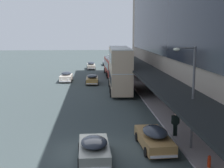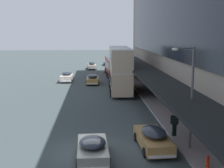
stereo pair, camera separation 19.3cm
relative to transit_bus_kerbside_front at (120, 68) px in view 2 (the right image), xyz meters
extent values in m
plane|color=#353F40|center=(-3.82, -20.64, -3.14)|extent=(240.00, 240.00, 0.00)
cube|color=black|center=(2.58, -20.64, 0.21)|extent=(3.20, 72.00, 0.24)
cube|color=tan|center=(0.00, 0.00, -1.48)|extent=(2.82, 10.65, 2.63)
cube|color=black|center=(0.00, 0.00, -1.16)|extent=(2.84, 9.80, 1.16)
cube|color=silver|center=(0.00, 0.00, -0.11)|extent=(2.72, 10.64, 0.12)
cube|color=tan|center=(0.00, 0.00, 1.25)|extent=(2.82, 10.65, 2.63)
cube|color=black|center=(0.00, 0.00, 1.57)|extent=(2.84, 9.80, 1.16)
cube|color=silver|center=(0.00, 0.00, 2.62)|extent=(2.72, 10.64, 0.12)
cube|color=black|center=(0.15, 5.33, 2.32)|extent=(1.26, 0.10, 0.36)
cylinder|color=black|center=(-1.16, 3.63, -2.64)|extent=(0.28, 1.01, 1.00)
cylinder|color=black|center=(1.36, 3.56, -2.64)|extent=(0.28, 1.01, 1.00)
cylinder|color=black|center=(-1.35, -3.24, -2.64)|extent=(0.28, 1.01, 1.00)
cylinder|color=black|center=(1.17, -3.31, -2.64)|extent=(0.28, 1.01, 1.00)
cylinder|color=black|center=(-1.28, -0.76, -2.64)|extent=(0.28, 1.01, 1.00)
cylinder|color=black|center=(1.24, -0.83, -2.64)|extent=(0.28, 1.01, 1.00)
cube|color=red|center=(0.20, 15.56, -1.41)|extent=(2.78, 11.16, 2.76)
cube|color=black|center=(0.20, 15.56, -1.08)|extent=(2.80, 10.28, 1.21)
cube|color=silver|center=(0.20, 15.56, 0.01)|extent=(2.68, 11.16, 0.12)
cube|color=black|center=(0.06, 21.15, -0.29)|extent=(1.25, 0.09, 0.36)
cylinder|color=black|center=(-1.15, 19.31, -2.64)|extent=(0.28, 1.01, 1.00)
cylinder|color=black|center=(1.35, 19.37, -2.64)|extent=(0.28, 1.01, 1.00)
cylinder|color=black|center=(-0.96, 12.09, -2.64)|extent=(0.28, 1.01, 1.00)
cylinder|color=black|center=(1.54, 12.16, -2.64)|extent=(0.28, 1.01, 1.00)
cylinder|color=black|center=(-1.03, 14.70, -2.64)|extent=(0.28, 1.01, 1.00)
cylinder|color=black|center=(1.47, 14.76, -2.64)|extent=(0.28, 1.01, 1.00)
cube|color=gray|center=(-3.57, -22.02, -2.55)|extent=(1.92, 4.23, 0.75)
ellipsoid|color=#1E232D|center=(-3.57, -22.23, -1.94)|extent=(1.66, 2.34, 0.50)
cube|color=silver|center=(-3.62, -19.88, -2.77)|extent=(1.73, 0.16, 0.14)
sphere|color=silver|center=(-4.12, -19.92, -2.50)|extent=(0.18, 0.18, 0.18)
sphere|color=silver|center=(-3.12, -19.90, -2.50)|extent=(0.18, 0.18, 0.18)
cylinder|color=black|center=(-4.51, -20.75, -2.82)|extent=(0.16, 0.64, 0.64)
cylinder|color=black|center=(-2.69, -20.70, -2.82)|extent=(0.16, 0.64, 0.64)
cylinder|color=black|center=(-4.45, -23.34, -2.82)|extent=(0.16, 0.64, 0.64)
cylinder|color=black|center=(-2.63, -23.30, -2.82)|extent=(0.16, 0.64, 0.64)
cube|color=#9F7541|center=(0.48, -20.33, -2.56)|extent=(2.04, 4.81, 0.73)
ellipsoid|color=#1E232D|center=(0.49, -20.56, -1.91)|extent=(1.71, 2.68, 0.63)
cube|color=silver|center=(0.35, -17.92, -2.77)|extent=(1.70, 0.21, 0.14)
cube|color=silver|center=(0.61, -22.74, -2.77)|extent=(1.70, 0.21, 0.14)
sphere|color=silver|center=(-0.14, -17.98, -2.51)|extent=(0.18, 0.18, 0.18)
sphere|color=silver|center=(0.84, -17.92, -2.51)|extent=(0.18, 0.18, 0.18)
cylinder|color=black|center=(-0.49, -18.91, -2.82)|extent=(0.17, 0.65, 0.64)
cylinder|color=black|center=(1.29, -18.82, -2.82)|extent=(0.17, 0.65, 0.64)
cylinder|color=black|center=(-0.33, -21.84, -2.82)|extent=(0.17, 0.65, 0.64)
cylinder|color=black|center=(1.45, -21.74, -2.82)|extent=(0.17, 0.65, 0.64)
cube|color=#9F773C|center=(-3.60, 6.68, -2.55)|extent=(1.83, 4.25, 0.75)
ellipsoid|color=#1E232D|center=(-3.60, 6.47, -1.93)|extent=(1.58, 2.35, 0.53)
cube|color=silver|center=(-3.55, 8.84, -2.77)|extent=(1.66, 0.15, 0.14)
cube|color=silver|center=(-3.64, 4.52, -2.77)|extent=(1.66, 0.15, 0.14)
sphere|color=silver|center=(-4.03, 8.82, -2.50)|extent=(0.18, 0.18, 0.18)
sphere|color=silver|center=(-3.07, 8.80, -2.50)|extent=(0.18, 0.18, 0.18)
cylinder|color=black|center=(-4.44, 8.00, -2.82)|extent=(0.15, 0.64, 0.64)
cylinder|color=black|center=(-2.70, 7.97, -2.82)|extent=(0.15, 0.64, 0.64)
cylinder|color=black|center=(-4.49, 5.39, -2.82)|extent=(0.15, 0.64, 0.64)
cylinder|color=black|center=(-2.75, 5.35, -2.82)|extent=(0.15, 0.64, 0.64)
cube|color=gray|center=(0.03, 33.67, -2.57)|extent=(1.92, 4.40, 0.71)
ellipsoid|color=#1E232D|center=(0.03, 33.45, -1.94)|extent=(1.64, 2.44, 0.61)
cube|color=silver|center=(-0.04, 35.89, -2.77)|extent=(1.69, 0.17, 0.14)
cube|color=silver|center=(0.10, 31.45, -2.77)|extent=(1.69, 0.17, 0.14)
sphere|color=silver|center=(-0.53, 35.84, -2.52)|extent=(0.18, 0.18, 0.18)
sphere|color=silver|center=(0.45, 35.87, -2.52)|extent=(0.18, 0.18, 0.18)
cylinder|color=black|center=(-0.91, 34.99, -2.82)|extent=(0.16, 0.64, 0.64)
cylinder|color=black|center=(0.87, 35.04, -2.82)|extent=(0.16, 0.64, 0.64)
cylinder|color=black|center=(-0.82, 32.29, -2.82)|extent=(0.16, 0.64, 0.64)
cylinder|color=black|center=(0.96, 32.35, -2.82)|extent=(0.16, 0.64, 0.64)
cube|color=beige|center=(-7.71, 9.08, -2.50)|extent=(1.86, 4.07, 0.84)
ellipsoid|color=#1E232D|center=(-7.70, 9.28, -1.83)|extent=(1.60, 2.26, 0.55)
cube|color=silver|center=(-7.77, 7.02, -2.77)|extent=(1.67, 0.16, 0.14)
cube|color=silver|center=(-7.65, 11.15, -2.77)|extent=(1.67, 0.16, 0.14)
sphere|color=silver|center=(-7.28, 7.04, -2.45)|extent=(0.18, 0.18, 0.18)
sphere|color=silver|center=(-8.25, 7.06, -2.45)|extent=(0.18, 0.18, 0.18)
cylinder|color=black|center=(-6.87, 7.81, -2.82)|extent=(0.16, 0.64, 0.64)
cylinder|color=black|center=(-8.62, 7.86, -2.82)|extent=(0.16, 0.64, 0.64)
cylinder|color=black|center=(-6.80, 10.31, -2.82)|extent=(0.16, 0.64, 0.64)
cylinder|color=black|center=(-8.55, 10.35, -2.82)|extent=(0.16, 0.64, 0.64)
cube|color=beige|center=(-3.78, 26.05, -2.52)|extent=(1.82, 4.59, 0.81)
ellipsoid|color=#1E232D|center=(-3.77, 25.82, -1.83)|extent=(1.55, 2.54, 0.62)
cube|color=silver|center=(-3.85, 28.37, -2.77)|extent=(1.59, 0.17, 0.14)
cube|color=silver|center=(-3.70, 23.74, -2.77)|extent=(1.59, 0.17, 0.14)
sphere|color=silver|center=(-4.31, 28.32, -2.47)|extent=(0.18, 0.18, 0.18)
sphere|color=silver|center=(-3.39, 28.35, -2.47)|extent=(0.18, 0.18, 0.18)
cylinder|color=black|center=(-4.66, 27.43, -2.82)|extent=(0.16, 0.64, 0.64)
cylinder|color=black|center=(-2.99, 27.48, -2.82)|extent=(0.16, 0.64, 0.64)
cylinder|color=black|center=(-4.56, 24.62, -2.82)|extent=(0.16, 0.64, 0.64)
cylinder|color=black|center=(-2.90, 24.67, -2.82)|extent=(0.16, 0.64, 0.64)
cube|color=#234121|center=(0.58, 27.75, -2.50)|extent=(1.67, 4.51, 0.84)
ellipsoid|color=#1E232D|center=(0.58, 27.52, -1.84)|extent=(1.45, 2.49, 0.53)
cube|color=silver|center=(0.55, 30.04, -2.77)|extent=(1.54, 0.14, 0.14)
cube|color=silver|center=(0.61, 25.45, -2.77)|extent=(1.54, 0.14, 0.14)
sphere|color=silver|center=(0.11, 30.00, -2.45)|extent=(0.18, 0.18, 0.18)
sphere|color=silver|center=(0.99, 30.01, -2.45)|extent=(0.18, 0.18, 0.18)
cylinder|color=black|center=(-0.25, 29.13, -2.82)|extent=(0.15, 0.64, 0.64)
cylinder|color=black|center=(1.37, 29.15, -2.82)|extent=(0.15, 0.64, 0.64)
cylinder|color=black|center=(-0.21, 26.35, -2.82)|extent=(0.15, 0.64, 0.64)
cylinder|color=black|center=(1.40, 26.37, -2.82)|extent=(0.15, 0.64, 0.64)
cylinder|color=black|center=(2.56, -18.32, -2.57)|extent=(0.16, 0.16, 0.85)
cylinder|color=black|center=(2.40, -18.32, -2.57)|extent=(0.16, 0.16, 0.85)
cube|color=black|center=(2.48, -18.32, -1.79)|extent=(0.41, 0.25, 0.70)
cylinder|color=black|center=(2.74, -18.33, -1.76)|extent=(0.10, 0.10, 0.63)
cylinder|color=black|center=(2.22, -18.31, -1.76)|extent=(0.10, 0.10, 0.63)
sphere|color=tan|center=(2.48, -18.32, -1.33)|extent=(0.22, 0.22, 0.22)
cylinder|color=black|center=(2.48, -18.32, -1.26)|extent=(0.33, 0.33, 0.02)
cylinder|color=black|center=(2.48, -18.32, -1.20)|extent=(0.21, 0.21, 0.12)
cylinder|color=#4C4C51|center=(2.89, -20.81, 0.37)|extent=(0.16, 0.16, 6.72)
cylinder|color=#4C4C51|center=(2.29, -20.81, 3.62)|extent=(1.20, 0.10, 0.10)
ellipsoid|color=silver|center=(1.69, -20.81, 3.54)|extent=(0.44, 0.28, 0.20)
cylinder|color=red|center=(2.97, -23.85, -2.72)|extent=(0.20, 0.20, 0.55)
sphere|color=red|center=(2.97, -23.85, -2.38)|extent=(0.18, 0.18, 0.18)
cylinder|color=red|center=(2.97, -23.70, -2.69)|extent=(0.08, 0.10, 0.08)
cylinder|color=red|center=(2.97, -24.00, -2.69)|extent=(0.08, 0.10, 0.08)
camera|label=1|loc=(-3.67, -40.24, 4.60)|focal=50.00mm
camera|label=2|loc=(-3.48, -40.25, 4.60)|focal=50.00mm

